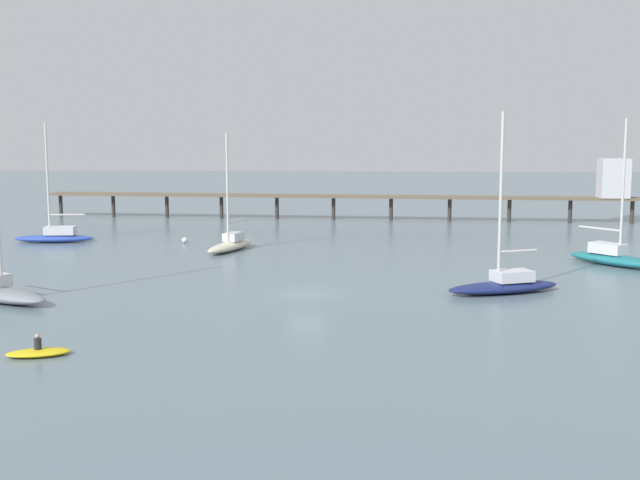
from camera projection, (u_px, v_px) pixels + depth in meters
ground_plane at (306, 294)px, 54.30m from camera, size 400.00×400.00×0.00m
pier at (446, 190)px, 101.11m from camera, size 78.00×8.63×8.18m
sailboat_teal at (614, 256)px, 66.32m from camera, size 7.29×8.39×12.38m
sailboat_blue at (55, 235)px, 80.95m from camera, size 8.23×3.16×12.28m
sailboat_cream at (231, 243)px, 75.07m from camera, size 4.32×8.64×11.21m
sailboat_navy at (505, 283)px, 54.61m from camera, size 8.83×5.44×12.55m
dinghy_yellow at (38, 352)px, 38.80m from camera, size 3.37×2.26×1.14m
mooring_buoy_mid at (185, 240)px, 80.43m from camera, size 0.59×0.59×0.59m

